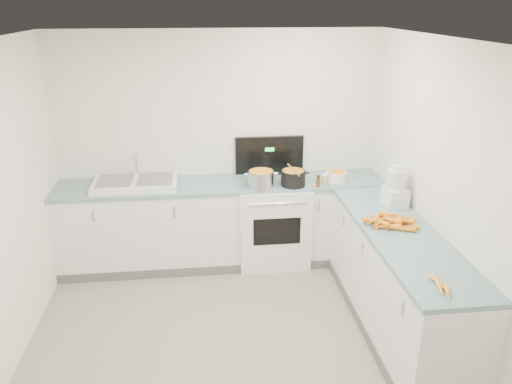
{
  "coord_description": "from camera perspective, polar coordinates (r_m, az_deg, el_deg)",
  "views": [
    {
      "loc": [
        -0.21,
        -3.31,
        2.76
      ],
      "look_at": [
        0.3,
        1.1,
        1.05
      ],
      "focal_mm": 35.0,
      "sensor_mm": 36.0,
      "label": 1
    }
  ],
  "objects": [
    {
      "name": "wooden_spoon",
      "position": [
        5.21,
        4.3,
        2.55
      ],
      "size": [
        0.06,
        0.39,
        0.02
      ],
      "primitive_type": "cylinder",
      "rotation": [
        1.57,
        0.0,
        0.11
      ],
      "color": "#AD7A47",
      "rests_on": "black_pot"
    },
    {
      "name": "carrot_pile",
      "position": [
        4.47,
        14.88,
        -3.24
      ],
      "size": [
        0.5,
        0.4,
        0.08
      ],
      "color": "orange",
      "rests_on": "counter_right"
    },
    {
      "name": "peelings",
      "position": [
        5.42,
        -15.69,
        1.46
      ],
      "size": [
        0.21,
        0.2,
        0.01
      ],
      "color": "tan",
      "rests_on": "sink"
    },
    {
      "name": "floor",
      "position": [
        4.32,
        -2.41,
        -18.71
      ],
      "size": [
        3.5,
        4.0,
        0.0
      ],
      "primitive_type": null,
      "color": "gray",
      "rests_on": "ground"
    },
    {
      "name": "food_processor",
      "position": [
        4.87,
        15.67,
        0.43
      ],
      "size": [
        0.21,
        0.25,
        0.4
      ],
      "color": "white",
      "rests_on": "counter_right"
    },
    {
      "name": "stove",
      "position": [
        5.55,
        1.88,
        -3.29
      ],
      "size": [
        0.76,
        0.65,
        1.36
      ],
      "color": "white",
      "rests_on": "ground"
    },
    {
      "name": "ceiling",
      "position": [
        3.33,
        -3.09,
        16.57
      ],
      "size": [
        3.5,
        4.0,
        0.0
      ],
      "primitive_type": null,
      "rotation": [
        3.14,
        0.0,
        0.0
      ],
      "color": "white",
      "rests_on": "ground"
    },
    {
      "name": "sink",
      "position": [
        5.37,
        -13.59,
        1.04
      ],
      "size": [
        0.86,
        0.52,
        0.31
      ],
      "color": "white",
      "rests_on": "counter_back"
    },
    {
      "name": "counter_back",
      "position": [
        5.51,
        -3.82,
        -3.53
      ],
      "size": [
        3.5,
        0.62,
        0.94
      ],
      "color": "white",
      "rests_on": "ground"
    },
    {
      "name": "spice_jar",
      "position": [
        5.31,
        7.84,
        1.37
      ],
      "size": [
        0.06,
        0.06,
        0.1
      ],
      "primitive_type": "cylinder",
      "color": "#E5B266",
      "rests_on": "counter_back"
    },
    {
      "name": "peeled_carrots",
      "position": [
        3.63,
        20.45,
        -10.15
      ],
      "size": [
        0.12,
        0.3,
        0.04
      ],
      "color": "orange",
      "rests_on": "counter_right"
    },
    {
      "name": "wall_right",
      "position": [
        4.13,
        22.28,
        -2.01
      ],
      "size": [
        0.0,
        4.0,
        2.5
      ],
      "primitive_type": null,
      "rotation": [
        1.57,
        0.0,
        -1.57
      ],
      "color": "white",
      "rests_on": "ground"
    },
    {
      "name": "counter_right",
      "position": [
        4.59,
        15.84,
        -9.77
      ],
      "size": [
        0.62,
        2.2,
        0.94
      ],
      "color": "white",
      "rests_on": "ground"
    },
    {
      "name": "wall_back",
      "position": [
        5.53,
        -4.18,
        5.14
      ],
      "size": [
        3.5,
        0.0,
        2.5
      ],
      "primitive_type": null,
      "rotation": [
        1.57,
        0.0,
        0.0
      ],
      "color": "white",
      "rests_on": "ground"
    },
    {
      "name": "mixing_bowl",
      "position": [
        5.44,
        9.12,
        1.82
      ],
      "size": [
        0.26,
        0.26,
        0.11
      ],
      "primitive_type": "cylinder",
      "rotation": [
        0.0,
        0.0,
        -0.17
      ],
      "color": "white",
      "rests_on": "counter_back"
    },
    {
      "name": "black_pot",
      "position": [
        5.24,
        4.27,
        1.49
      ],
      "size": [
        0.34,
        0.34,
        0.18
      ],
      "primitive_type": "cylinder",
      "rotation": [
        0.0,
        0.0,
        -0.41
      ],
      "color": "black",
      "rests_on": "stove"
    },
    {
      "name": "steel_pot",
      "position": [
        5.17,
        0.56,
        1.37
      ],
      "size": [
        0.28,
        0.28,
        0.2
      ],
      "primitive_type": "cylinder",
      "rotation": [
        0.0,
        0.0,
        -0.05
      ],
      "color": "silver",
      "rests_on": "stove"
    },
    {
      "name": "extract_bottle",
      "position": [
        5.24,
        7.11,
        1.14
      ],
      "size": [
        0.04,
        0.04,
        0.1
      ],
      "primitive_type": "cylinder",
      "color": "#593319",
      "rests_on": "counter_back"
    }
  ]
}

